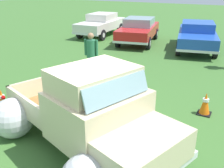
# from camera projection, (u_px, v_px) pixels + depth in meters

# --- Properties ---
(ground_plane) EXTENTS (80.00, 80.00, 0.00)m
(ground_plane) POSITION_uv_depth(u_px,v_px,m) (81.00, 143.00, 5.91)
(ground_plane) COLOR #3D6B2D
(vintage_pickup_truck) EXTENTS (5.00, 3.83, 1.96)m
(vintage_pickup_truck) POSITION_uv_depth(u_px,v_px,m) (90.00, 120.00, 5.37)
(vintage_pickup_truck) COLOR black
(vintage_pickup_truck) RESTS_ON ground
(show_car_0) EXTENTS (2.05, 4.51, 1.43)m
(show_car_0) POSITION_uv_depth(u_px,v_px,m) (101.00, 24.00, 17.38)
(show_car_0) COLOR black
(show_car_0) RESTS_ON ground
(show_car_1) EXTENTS (2.67, 4.59, 1.43)m
(show_car_1) POSITION_uv_depth(u_px,v_px,m) (139.00, 29.00, 15.25)
(show_car_1) COLOR black
(show_car_1) RESTS_ON ground
(show_car_2) EXTENTS (2.85, 4.90, 1.43)m
(show_car_2) POSITION_uv_depth(u_px,v_px,m) (197.00, 35.00, 13.74)
(show_car_2) COLOR black
(show_car_2) RESTS_ON ground
(spectator_0) EXTENTS (0.54, 0.38, 1.72)m
(spectator_0) POSITION_uv_depth(u_px,v_px,m) (91.00, 53.00, 9.48)
(spectator_0) COLOR gray
(spectator_0) RESTS_ON ground
(lane_cone_0) EXTENTS (0.36, 0.36, 0.63)m
(lane_cone_0) POSITION_uv_depth(u_px,v_px,m) (205.00, 104.00, 7.10)
(lane_cone_0) COLOR black
(lane_cone_0) RESTS_ON ground
(lane_cone_1) EXTENTS (0.36, 0.36, 0.63)m
(lane_cone_1) POSITION_uv_depth(u_px,v_px,m) (2.00, 100.00, 7.32)
(lane_cone_1) COLOR black
(lane_cone_1) RESTS_ON ground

